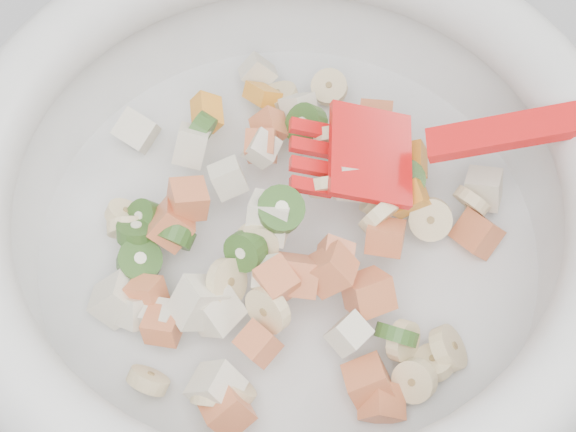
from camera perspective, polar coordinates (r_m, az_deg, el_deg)
counter at (r=1.02m, az=7.30°, el=-8.85°), size 2.00×0.60×0.90m
mixing_bowl at (r=0.51m, az=0.03°, el=0.65°), size 0.45×0.39×0.14m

